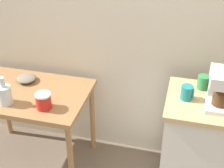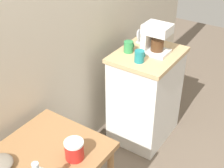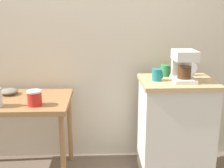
# 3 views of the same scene
# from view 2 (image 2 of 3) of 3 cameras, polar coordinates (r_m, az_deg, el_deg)

# --- Properties ---
(back_wall) EXTENTS (4.40, 0.10, 2.80)m
(back_wall) POSITION_cam_2_polar(r_m,az_deg,el_deg) (2.24, -11.33, 13.70)
(back_wall) COLOR beige
(back_wall) RESTS_ON ground_plane
(kitchen_counter) EXTENTS (0.63, 0.52, 0.90)m
(kitchen_counter) POSITION_cam_2_polar(r_m,az_deg,el_deg) (2.92, 6.11, -2.17)
(kitchen_counter) COLOR white
(kitchen_counter) RESTS_ON ground_plane
(canister_enamel) EXTENTS (0.12, 0.12, 0.12)m
(canister_enamel) POSITION_cam_2_polar(r_m,az_deg,el_deg) (1.87, -6.94, -11.91)
(canister_enamel) COLOR red
(canister_enamel) RESTS_ON wooden_table
(coffee_maker) EXTENTS (0.18, 0.22, 0.26)m
(coffee_maker) POSITION_cam_2_polar(r_m,az_deg,el_deg) (2.64, 7.80, 8.50)
(coffee_maker) COLOR white
(coffee_maker) RESTS_ON kitchen_counter
(mug_dark_teal) EXTENTS (0.09, 0.08, 0.10)m
(mug_dark_teal) POSITION_cam_2_polar(r_m,az_deg,el_deg) (2.52, 5.07, 5.10)
(mug_dark_teal) COLOR teal
(mug_dark_teal) RESTS_ON kitchen_counter
(mug_tall_green) EXTENTS (0.09, 0.08, 0.10)m
(mug_tall_green) POSITION_cam_2_polar(r_m,az_deg,el_deg) (2.67, 3.08, 6.85)
(mug_tall_green) COLOR #338C4C
(mug_tall_green) RESTS_ON kitchen_counter
(table_clock) EXTENTS (0.11, 0.06, 0.13)m
(table_clock) POSITION_cam_2_polar(r_m,az_deg,el_deg) (2.86, 5.30, 8.66)
(table_clock) COLOR #B2B5BA
(table_clock) RESTS_ON kitchen_counter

